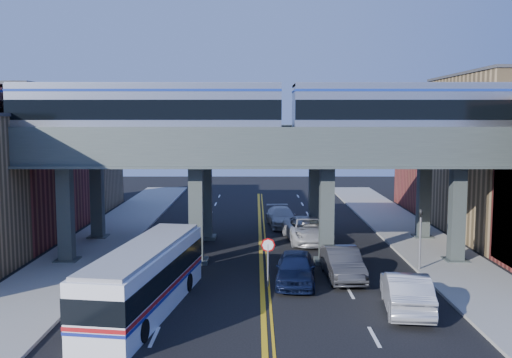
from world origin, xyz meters
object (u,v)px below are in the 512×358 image
at_px(traffic_signal, 420,233).
at_px(car_lane_a, 296,268).
at_px(car_lane_c, 308,230).
at_px(car_lane_b, 342,263).
at_px(car_parked_curb, 406,291).
at_px(stop_sign, 268,254).
at_px(transit_bus, 145,279).
at_px(transit_train, 148,111).
at_px(car_lane_d, 282,217).

xyz_separation_m(traffic_signal, car_lane_a, (-7.40, -2.53, -1.42)).
bearing_deg(car_lane_c, car_lane_b, -89.25).
height_order(car_lane_b, car_parked_curb, car_parked_curb).
bearing_deg(car_lane_a, stop_sign, -157.43).
bearing_deg(stop_sign, transit_bus, -146.64).
distance_m(stop_sign, car_parked_curb, 7.42).
bearing_deg(car_lane_c, car_lane_a, -104.44).
bearing_deg(car_lane_a, traffic_signal, 24.10).
height_order(stop_sign, car_lane_c, stop_sign).
relative_size(traffic_signal, car_lane_a, 0.80).
bearing_deg(transit_train, car_lane_d, 53.94).
relative_size(stop_sign, car_lane_a, 0.51).
xyz_separation_m(stop_sign, car_lane_c, (3.10, 10.98, -0.89)).
distance_m(transit_train, transit_bus, 11.87).
height_order(stop_sign, car_lane_d, stop_sign).
bearing_deg(car_lane_d, car_parked_curb, -83.32).
relative_size(car_lane_d, car_parked_curb, 0.97).
relative_size(transit_train, car_lane_c, 7.87).
xyz_separation_m(transit_bus, car_lane_d, (7.25, 20.65, -0.72)).
bearing_deg(car_lane_d, traffic_signal, -68.39).
height_order(transit_train, car_parked_curb, transit_train).
height_order(car_lane_a, car_lane_d, car_lane_a).
xyz_separation_m(stop_sign, car_parked_curb, (6.33, -3.78, -0.85)).
distance_m(transit_train, car_lane_a, 12.92).
bearing_deg(transit_train, car_parked_curb, -33.11).
xyz_separation_m(stop_sign, car_lane_b, (4.18, 1.53, -0.90)).
bearing_deg(car_parked_curb, car_lane_b, -60.77).
distance_m(car_lane_a, car_parked_curb, 6.43).
height_order(car_lane_b, car_lane_d, car_lane_b).
bearing_deg(car_lane_a, transit_train, 157.53).
xyz_separation_m(transit_bus, car_parked_curb, (12.08, 0.01, -0.59)).
relative_size(transit_bus, car_lane_a, 2.25).
bearing_deg(car_lane_c, stop_sign, -111.55).
xyz_separation_m(transit_train, stop_sign, (7.14, -5.00, -7.60)).
bearing_deg(transit_bus, car_parked_curb, -81.37).
height_order(transit_train, stop_sign, transit_train).
distance_m(transit_train, car_parked_curb, 18.16).
bearing_deg(car_lane_a, car_lane_b, 26.83).
bearing_deg(transit_train, car_lane_b, -17.04).
bearing_deg(transit_bus, transit_train, 17.53).
xyz_separation_m(car_lane_a, car_parked_curb, (4.83, -4.25, 0.03)).
xyz_separation_m(transit_train, transit_bus, (1.38, -8.79, -7.86)).
bearing_deg(car_lane_c, transit_train, -155.49).
relative_size(car_lane_b, car_lane_c, 0.83).
xyz_separation_m(traffic_signal, car_lane_d, (-7.40, 13.86, -1.52)).
bearing_deg(car_lane_b, transit_train, 160.67).
relative_size(transit_train, traffic_signal, 12.06).
bearing_deg(transit_bus, traffic_signal, -56.54).
bearing_deg(traffic_signal, car_lane_a, -161.12).
relative_size(transit_bus, car_parked_curb, 2.10).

